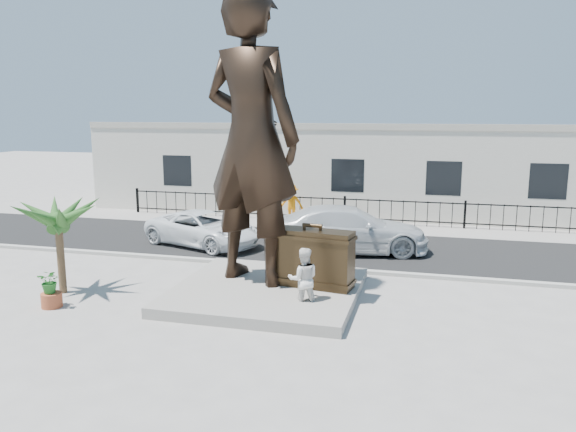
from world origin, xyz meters
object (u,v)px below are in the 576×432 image
statue (251,139)px  suitcase (312,258)px  car_white (203,229)px  tourist (303,279)px

statue → suitcase: size_ratio=3.57×
suitcase → car_white: size_ratio=0.48×
suitcase → car_white: (-5.49, 4.98, -0.44)m
statue → car_white: bearing=-35.5°
tourist → car_white: tourist is taller
car_white → tourist: bearing=-118.5°
car_white → statue: bearing=-123.0°
tourist → car_white: 8.30m
car_white → suitcase: bearing=-112.4°
statue → tourist: 4.34m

